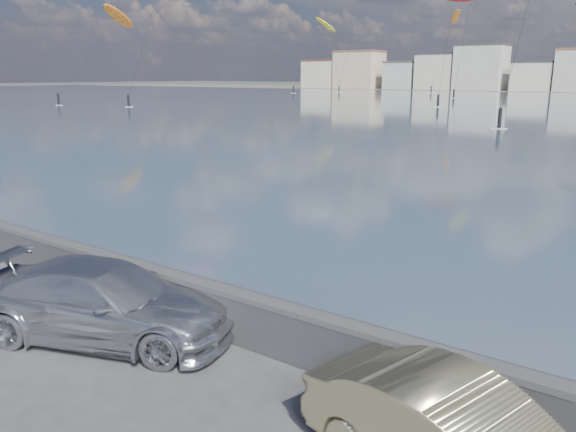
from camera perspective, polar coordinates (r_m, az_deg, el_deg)
The scene contains 6 objects.
ground at distance 9.82m, azimuth -19.47°, elevation -16.48°, with size 700.00×700.00×0.00m, color #333335.
seawall at distance 11.11m, azimuth -8.22°, elevation -8.73°, with size 400.00×0.36×1.08m.
car_silver at distance 11.23m, azimuth -18.19°, elevation -8.27°, with size 2.04×5.01×1.45m, color #B4B7BD.
kitesurfer_4 at distance 175.27m, azimuth 16.63°, elevation 18.72°, with size 5.62×17.32×23.31m.
kitesurfer_11 at distance 112.17m, azimuth -16.91°, elevation 18.72°, with size 5.07×19.58×17.59m.
kitesurfer_13 at distance 169.30m, azimuth 3.78°, elevation 18.76°, with size 4.21×18.54×21.16m.
Camera 1 is at (7.16, -4.63, 4.87)m, focal length 35.00 mm.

